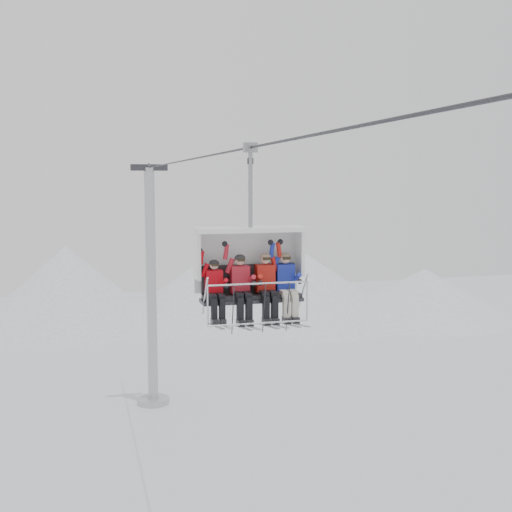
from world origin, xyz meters
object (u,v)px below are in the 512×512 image
object	(u,v)px
skier_center_left	(241,285)
skier_center_right	(266,284)
chairlift_carrier	(249,262)
lift_tower_right	(152,303)
skier_far_right	(286,283)
skier_far_left	(215,289)

from	to	relation	value
skier_center_left	skier_center_right	distance (m)	0.60
chairlift_carrier	skier_center_right	size ratio (longest dim) A/B	2.36
skier_center_left	lift_tower_right	bearing A→B (deg)	89.29
lift_tower_right	chairlift_carrier	distance (m)	21.95
lift_tower_right	skier_far_right	size ratio (longest dim) A/B	7.99
skier_center_right	skier_far_right	world-z (taller)	skier_center_right
chairlift_carrier	skier_far_left	world-z (taller)	chairlift_carrier
lift_tower_right	skier_center_right	size ratio (longest dim) A/B	7.99
lift_tower_right	skier_center_right	distance (m)	22.15
lift_tower_right	skier_center_left	xyz separation A→B (m)	(-0.27, -21.70, 4.44)
lift_tower_right	chairlift_carrier	size ratio (longest dim) A/B	3.38
skier_center_left	skier_center_right	bearing A→B (deg)	0.12
skier_center_right	lift_tower_right	bearing A→B (deg)	90.86
skier_center_right	skier_far_left	bearing A→B (deg)	-179.28
lift_tower_right	skier_far_left	world-z (taller)	lift_tower_right
chairlift_carrier	skier_far_right	world-z (taller)	chairlift_carrier
skier_far_left	skier_far_right	bearing A→B (deg)	0.49
chairlift_carrier	skier_far_right	xyz separation A→B (m)	(0.80, -0.30, -0.47)
skier_center_left	chairlift_carrier	bearing A→B (deg)	48.50
skier_center_right	skier_far_right	xyz separation A→B (m)	(0.48, -0.00, -0.00)
skier_far_left	skier_far_right	xyz separation A→B (m)	(1.67, 0.01, 0.05)
lift_tower_right	skier_far_left	bearing A→B (deg)	-92.29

